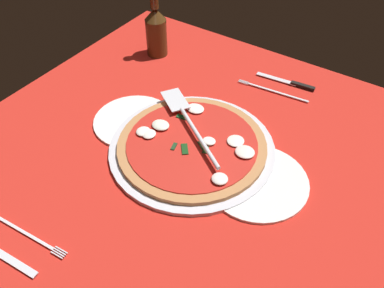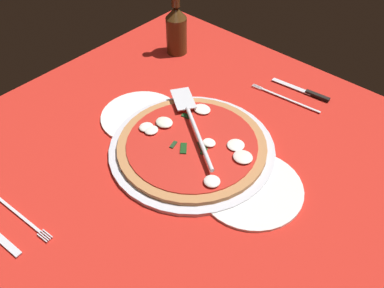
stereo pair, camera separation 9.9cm
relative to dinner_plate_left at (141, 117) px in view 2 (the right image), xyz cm
name	(u,v)px [view 2 (the right image)]	position (x,y,z in cm)	size (l,w,h in cm)	color
ground_plane	(184,156)	(17.31, -2.33, -1.00)	(105.68, 105.68, 0.80)	red
checker_pattern	(184,154)	(17.31, -2.33, -0.55)	(105.68, 105.68, 0.10)	silver
pizza_pan	(192,149)	(18.05, -0.30, 0.17)	(39.41, 39.41, 1.35)	silver
dinner_plate_left	(141,117)	(0.00, 0.00, 0.00)	(20.62, 20.62, 1.00)	white
dinner_plate_right	(251,188)	(35.69, -0.80, 0.00)	(22.79, 22.79, 1.00)	silver
pizza	(192,145)	(18.06, -0.19, 1.60)	(35.37, 35.37, 2.60)	#B67947
pizza_server	(192,122)	(14.27, 4.13, 3.81)	(27.32, 19.69, 1.00)	silver
place_setting_near	(1,220)	(2.34, -41.49, -0.15)	(22.64, 14.12, 1.40)	silver
place_setting_far	(296,96)	(25.24, 34.56, -0.15)	(21.10, 14.79, 1.40)	white
beer_bottle	(176,28)	(-14.81, 29.54, 7.95)	(6.35, 6.35, 22.39)	#462D13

